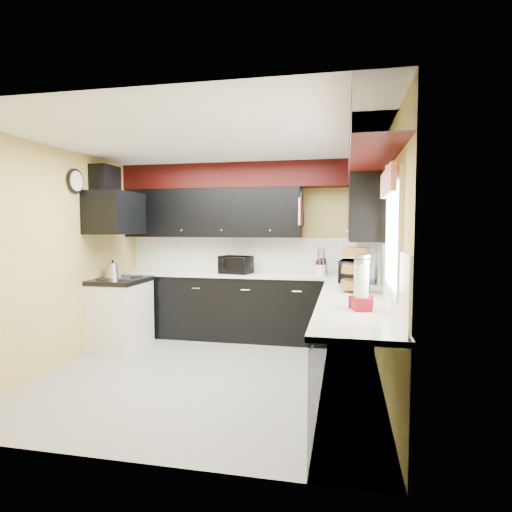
% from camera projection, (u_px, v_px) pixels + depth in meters
% --- Properties ---
extents(ground, '(3.60, 3.60, 0.00)m').
position_uv_depth(ground, '(211.00, 373.00, 4.68)').
color(ground, gray).
rests_on(ground, ground).
extents(wall_back, '(3.60, 0.06, 2.50)m').
position_uv_depth(wall_back, '(248.00, 250.00, 6.35)').
color(wall_back, '#E0C666').
rests_on(wall_back, ground).
extents(wall_right, '(0.06, 3.60, 2.50)m').
position_uv_depth(wall_right, '(385.00, 263.00, 4.22)').
color(wall_right, '#E0C666').
rests_on(wall_right, ground).
extents(wall_left, '(0.06, 3.60, 2.50)m').
position_uv_depth(wall_left, '(62.00, 257.00, 4.95)').
color(wall_left, '#E0C666').
rests_on(wall_left, ground).
extents(ceiling, '(3.60, 3.60, 0.06)m').
position_uv_depth(ceiling, '(210.00, 141.00, 4.50)').
color(ceiling, white).
rests_on(ceiling, wall_back).
extents(cab_back, '(3.60, 0.60, 0.90)m').
position_uv_depth(cab_back, '(243.00, 307.00, 6.11)').
color(cab_back, black).
rests_on(cab_back, ground).
extents(cab_right, '(0.60, 3.00, 0.90)m').
position_uv_depth(cab_right, '(353.00, 349.00, 4.04)').
color(cab_right, black).
rests_on(cab_right, ground).
extents(counter_back, '(3.62, 0.64, 0.04)m').
position_uv_depth(counter_back, '(243.00, 275.00, 6.08)').
color(counter_back, white).
rests_on(counter_back, cab_back).
extents(counter_right, '(0.64, 3.02, 0.04)m').
position_uv_depth(counter_right, '(354.00, 300.00, 4.01)').
color(counter_right, white).
rests_on(counter_right, cab_right).
extents(splash_back, '(3.60, 0.02, 0.50)m').
position_uv_depth(splash_back, '(248.00, 254.00, 6.34)').
color(splash_back, white).
rests_on(splash_back, counter_back).
extents(splash_right, '(0.02, 3.60, 0.50)m').
position_uv_depth(splash_right, '(384.00, 269.00, 4.23)').
color(splash_right, white).
rests_on(splash_right, counter_right).
extents(upper_back, '(2.60, 0.35, 0.70)m').
position_uv_depth(upper_back, '(212.00, 213.00, 6.24)').
color(upper_back, black).
rests_on(upper_back, wall_back).
extents(upper_right, '(0.35, 1.80, 0.70)m').
position_uv_depth(upper_right, '(364.00, 210.00, 5.10)').
color(upper_right, black).
rests_on(upper_right, wall_right).
extents(soffit_back, '(3.60, 0.36, 0.35)m').
position_uv_depth(soffit_back, '(245.00, 176.00, 6.09)').
color(soffit_back, black).
rests_on(soffit_back, wall_back).
extents(soffit_right, '(0.36, 3.24, 0.35)m').
position_uv_depth(soffit_right, '(369.00, 150.00, 4.01)').
color(soffit_right, black).
rests_on(soffit_right, wall_right).
extents(stove, '(0.60, 0.75, 0.86)m').
position_uv_depth(stove, '(121.00, 315.00, 5.68)').
color(stove, white).
rests_on(stove, ground).
extents(cooktop, '(0.62, 0.77, 0.06)m').
position_uv_depth(cooktop, '(120.00, 281.00, 5.65)').
color(cooktop, black).
rests_on(cooktop, stove).
extents(hood, '(0.50, 0.78, 0.55)m').
position_uv_depth(hood, '(115.00, 213.00, 5.60)').
color(hood, black).
rests_on(hood, wall_left).
extents(hood_duct, '(0.24, 0.40, 0.40)m').
position_uv_depth(hood_duct, '(105.00, 181.00, 5.60)').
color(hood_duct, black).
rests_on(hood_duct, wall_left).
extents(window, '(0.03, 0.86, 0.96)m').
position_uv_depth(window, '(394.00, 234.00, 3.32)').
color(window, white).
rests_on(window, wall_right).
extents(valance, '(0.04, 0.88, 0.20)m').
position_uv_depth(valance, '(388.00, 182.00, 3.31)').
color(valance, red).
rests_on(valance, wall_right).
extents(pan_top, '(0.03, 0.22, 0.40)m').
position_uv_depth(pan_top, '(302.00, 198.00, 5.88)').
color(pan_top, black).
rests_on(pan_top, upper_back).
extents(pan_mid, '(0.03, 0.28, 0.46)m').
position_uv_depth(pan_mid, '(301.00, 216.00, 5.77)').
color(pan_mid, black).
rests_on(pan_mid, upper_back).
extents(pan_low, '(0.03, 0.24, 0.42)m').
position_uv_depth(pan_low, '(303.00, 218.00, 6.03)').
color(pan_low, black).
rests_on(pan_low, upper_back).
extents(cut_board, '(0.03, 0.26, 0.35)m').
position_uv_depth(cut_board, '(301.00, 212.00, 5.65)').
color(cut_board, white).
rests_on(cut_board, upper_back).
extents(baskets, '(0.27, 0.27, 0.50)m').
position_uv_depth(baskets, '(355.00, 269.00, 4.33)').
color(baskets, brown).
rests_on(baskets, upper_right).
extents(clock, '(0.03, 0.30, 0.30)m').
position_uv_depth(clock, '(76.00, 181.00, 5.13)').
color(clock, black).
rests_on(clock, wall_left).
extents(deco_plate, '(0.03, 0.24, 0.24)m').
position_uv_depth(deco_plate, '(387.00, 154.00, 3.81)').
color(deco_plate, white).
rests_on(deco_plate, wall_right).
extents(toaster_oven, '(0.49, 0.44, 0.25)m').
position_uv_depth(toaster_oven, '(236.00, 265.00, 6.04)').
color(toaster_oven, black).
rests_on(toaster_oven, counter_back).
extents(microwave, '(0.38, 0.51, 0.27)m').
position_uv_depth(microwave, '(354.00, 271.00, 5.09)').
color(microwave, black).
rests_on(microwave, counter_right).
extents(utensil_crock, '(0.14, 0.14, 0.14)m').
position_uv_depth(utensil_crock, '(321.00, 270.00, 5.79)').
color(utensil_crock, white).
rests_on(utensil_crock, counter_back).
extents(knife_block, '(0.14, 0.16, 0.21)m').
position_uv_depth(knife_block, '(322.00, 267.00, 5.89)').
color(knife_block, black).
rests_on(knife_block, counter_back).
extents(kettle, '(0.23, 0.23, 0.20)m').
position_uv_depth(kettle, '(113.00, 270.00, 5.69)').
color(kettle, '#A6A6AB').
rests_on(kettle, cooktop).
extents(dispenser_a, '(0.20, 0.20, 0.42)m').
position_uv_depth(dispenser_a, '(361.00, 283.00, 3.49)').
color(dispenser_a, maroon).
rests_on(dispenser_a, counter_right).
extents(dispenser_b, '(0.17, 0.17, 0.37)m').
position_uv_depth(dispenser_b, '(362.00, 287.00, 3.38)').
color(dispenser_b, '#580504').
rests_on(dispenser_b, counter_right).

